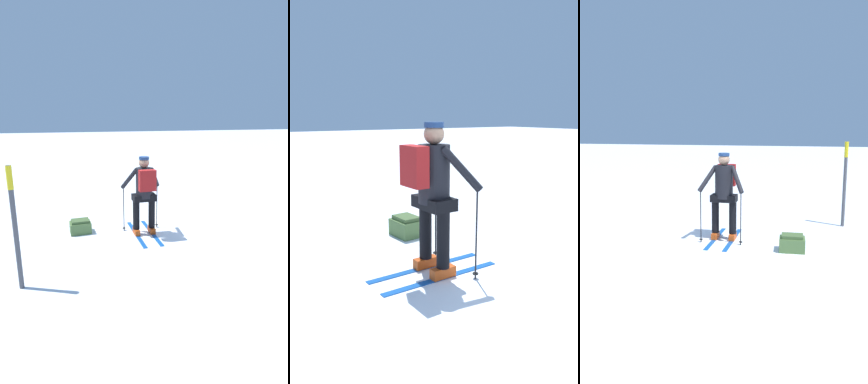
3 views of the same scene
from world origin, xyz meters
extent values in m
plane|color=white|center=(0.00, 0.00, 0.00)|extent=(80.00, 80.00, 0.00)
cube|color=#144C9E|center=(-0.92, -0.63, 0.01)|extent=(0.11, 1.56, 0.01)
cube|color=#C64714|center=(-0.92, -0.63, 0.07)|extent=(0.11, 0.30, 0.12)
cylinder|color=black|center=(-0.92, -0.63, 0.49)|extent=(0.15, 0.15, 0.73)
cube|color=#144C9E|center=(-0.56, -0.63, 0.01)|extent=(0.11, 1.56, 0.01)
cube|color=#C64714|center=(-0.56, -0.63, 0.07)|extent=(0.11, 0.30, 0.12)
cylinder|color=black|center=(-0.56, -0.63, 0.49)|extent=(0.15, 0.15, 0.73)
cube|color=black|center=(-0.74, -0.63, 0.86)|extent=(0.52, 0.31, 0.14)
cylinder|color=black|center=(-0.74, -0.63, 1.19)|extent=(0.36, 0.36, 0.66)
sphere|color=tan|center=(-0.74, -0.63, 1.63)|extent=(0.23, 0.23, 0.23)
cylinder|color=navy|center=(-0.74, -0.63, 1.73)|extent=(0.22, 0.22, 0.06)
cube|color=maroon|center=(-0.73, -0.89, 1.29)|extent=(0.36, 0.17, 0.45)
cylinder|color=black|center=(-1.14, -0.34, 0.53)|extent=(0.02, 0.02, 1.07)
cylinder|color=black|center=(-1.14, -0.34, 0.06)|extent=(0.07, 0.07, 0.01)
cylinder|color=black|center=(-1.03, -0.47, 1.26)|extent=(0.36, 0.43, 0.51)
cylinder|color=black|center=(-0.34, -0.33, 0.53)|extent=(0.02, 0.02, 1.07)
cylinder|color=black|center=(-0.34, -0.33, 0.06)|extent=(0.07, 0.07, 0.01)
cylinder|color=black|center=(-0.45, -0.47, 1.26)|extent=(0.35, 0.43, 0.51)
cube|color=#4C6B38|center=(-2.13, -0.21, 0.13)|extent=(0.49, 0.39, 0.25)
cube|color=#415B2F|center=(-2.13, -0.21, 0.28)|extent=(0.41, 0.31, 0.06)
cylinder|color=#4C4C51|center=(-3.16, -2.28, 0.97)|extent=(0.08, 0.08, 1.95)
cylinder|color=yellow|center=(-3.16, -2.28, 1.77)|extent=(0.09, 0.09, 0.35)
camera|label=1|loc=(-2.37, -6.80, 2.64)|focal=28.00mm
camera|label=2|loc=(2.72, -2.94, 1.84)|focal=35.00mm
camera|label=3|loc=(-2.50, 6.53, 2.25)|focal=35.00mm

